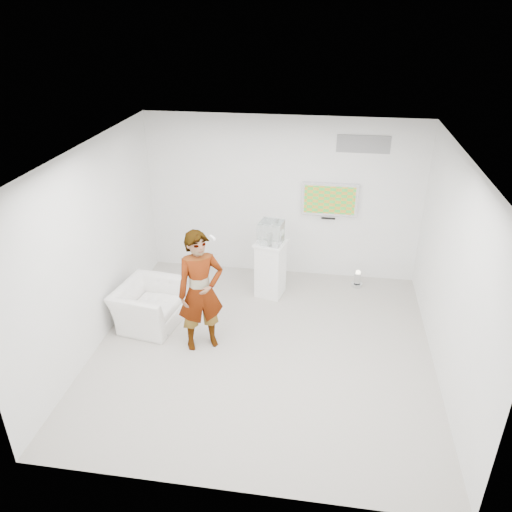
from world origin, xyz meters
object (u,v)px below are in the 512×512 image
(tv, at_px, (330,199))
(armchair, at_px, (149,305))
(person, at_px, (201,291))
(pedestal, at_px, (270,269))
(floor_uplight, at_px, (357,279))

(tv, bearing_deg, armchair, -143.55)
(person, bearing_deg, pedestal, 35.49)
(tv, xyz_separation_m, floor_uplight, (0.61, -0.33, -1.39))
(armchair, distance_m, pedestal, 2.19)
(tv, bearing_deg, floor_uplight, -28.85)
(floor_uplight, bearing_deg, pedestal, -162.41)
(tv, xyz_separation_m, pedestal, (-0.95, -0.83, -1.04))
(tv, distance_m, armchair, 3.64)
(floor_uplight, bearing_deg, person, -138.06)
(armchair, height_order, pedestal, pedestal)
(armchair, bearing_deg, pedestal, -47.15)
(armchair, bearing_deg, person, -104.23)
(tv, relative_size, person, 0.53)
(armchair, height_order, floor_uplight, armchair)
(tv, xyz_separation_m, person, (-1.77, -2.47, -0.61))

